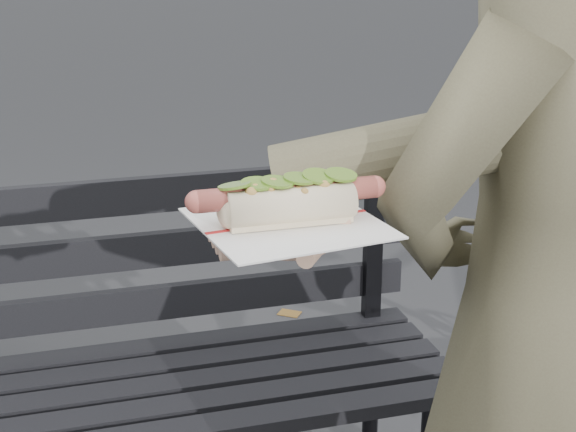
# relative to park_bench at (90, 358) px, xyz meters

# --- Properties ---
(park_bench) EXTENTS (1.50, 0.44, 0.88)m
(park_bench) POSITION_rel_park_bench_xyz_m (0.00, 0.00, 0.00)
(park_bench) COLOR black
(park_bench) RESTS_ON ground
(person) EXTENTS (0.70, 0.57, 1.68)m
(person) POSITION_rel_park_bench_xyz_m (0.60, -0.75, 0.31)
(person) COLOR brown
(person) RESTS_ON ground
(held_hotdog) EXTENTS (0.63, 0.31, 0.20)m
(held_hotdog) POSITION_rel_park_bench_xyz_m (0.39, -0.78, 0.61)
(held_hotdog) COLOR brown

